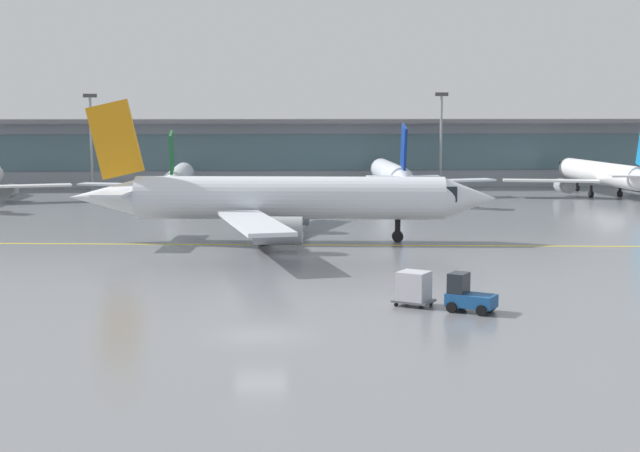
{
  "coord_description": "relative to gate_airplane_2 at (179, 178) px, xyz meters",
  "views": [
    {
      "loc": [
        0.29,
        -45.25,
        10.96
      ],
      "look_at": [
        4.0,
        19.03,
        3.0
      ],
      "focal_mm": 53.13,
      "sensor_mm": 36.0,
      "label": 1
    }
  ],
  "objects": [
    {
      "name": "taxiing_regional_jet",
      "position": [
        12.13,
        -37.78,
        0.95
      ],
      "size": [
        35.68,
        33.04,
        11.81
      ],
      "rotation": [
        0.0,
        0.0,
        -0.09
      ],
      "color": "silver",
      "rests_on": "ground_plane"
    },
    {
      "name": "gate_airplane_3",
      "position": [
        26.23,
        1.59,
        0.23
      ],
      "size": [
        26.4,
        28.28,
        9.4
      ],
      "rotation": [
        0.0,
        0.0,
        1.57
      ],
      "color": "silver",
      "rests_on": "ground_plane"
    },
    {
      "name": "terminal_concourse",
      "position": [
        10.29,
        21.06,
        2.33
      ],
      "size": [
        201.81,
        11.0,
        9.6
      ],
      "color": "#8C939E",
      "rests_on": "ground_plane"
    },
    {
      "name": "baggage_tug",
      "position": [
        21.51,
        -65.92,
        -1.7
      ],
      "size": [
        2.94,
        2.61,
        2.1
      ],
      "rotation": [
        0.0,
        0.0,
        -0.57
      ],
      "color": "#194C8C",
      "rests_on": "ground_plane"
    },
    {
      "name": "gate_airplane_2",
      "position": [
        0.0,
        0.0,
        0.0
      ],
      "size": [
        24.26,
        26.03,
        8.64
      ],
      "rotation": [
        0.0,
        0.0,
        1.59
      ],
      "color": "silver",
      "rests_on": "ground_plane"
    },
    {
      "name": "gate_airplane_4",
      "position": [
        53.12,
        1.43,
        0.23
      ],
      "size": [
        26.31,
        28.39,
        9.4
      ],
      "rotation": [
        0.0,
        0.0,
        1.65
      ],
      "color": "white",
      "rests_on": "ground_plane"
    },
    {
      "name": "cargo_dolly_lead",
      "position": [
        18.84,
        -64.19,
        -1.54
      ],
      "size": [
        2.63,
        2.48,
        1.94
      ],
      "rotation": [
        0.0,
        0.0,
        -0.57
      ],
      "color": "#595B60",
      "rests_on": "ground_plane"
    },
    {
      "name": "taxiway_centreline_stripe",
      "position": [
        12.58,
        -39.82,
        -2.59
      ],
      "size": [
        109.58,
        10.33,
        0.01
      ],
      "primitive_type": "cube",
      "rotation": [
        0.0,
        0.0,
        -0.09
      ],
      "color": "yellow",
      "rests_on": "ground_plane"
    },
    {
      "name": "ground_plane",
      "position": [
        10.29,
        -70.72,
        -2.59
      ],
      "size": [
        400.0,
        400.0,
        0.0
      ],
      "primitive_type": "plane",
      "color": "slate"
    },
    {
      "name": "apron_light_mast_1",
      "position": [
        -12.67,
        12.41,
        4.59
      ],
      "size": [
        1.8,
        0.36,
        13.01
      ],
      "color": "gray",
      "rests_on": "ground_plane"
    },
    {
      "name": "apron_light_mast_2",
      "position": [
        34.63,
        12.88,
        4.71
      ],
      "size": [
        1.8,
        0.36,
        13.23
      ],
      "color": "gray",
      "rests_on": "ground_plane"
    }
  ]
}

